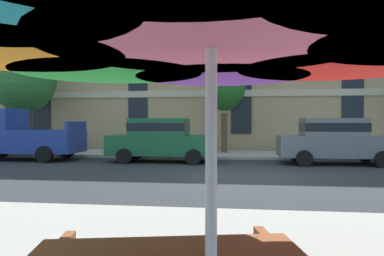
{
  "coord_description": "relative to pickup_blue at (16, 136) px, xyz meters",
  "views": [
    {
      "loc": [
        -0.22,
        -10.78,
        1.63
      ],
      "look_at": [
        -1.98,
        3.2,
        1.4
      ],
      "focal_mm": 33.73,
      "sensor_mm": 36.0,
      "label": 1
    }
  ],
  "objects": [
    {
      "name": "sedan_gray",
      "position": [
        13.23,
        -0.0,
        -0.08
      ],
      "size": [
        4.4,
        1.98,
        1.78
      ],
      "color": "slate",
      "rests_on": "ground"
    },
    {
      "name": "sedan_green",
      "position": [
        6.4,
        -0.0,
        -0.08
      ],
      "size": [
        4.4,
        1.98,
        1.78
      ],
      "color": "#195933",
      "rests_on": "ground"
    },
    {
      "name": "apartment_building",
      "position": [
        9.7,
        11.29,
        8.57
      ],
      "size": [
        40.41,
        12.08,
        19.2
      ],
      "color": "tan",
      "rests_on": "ground"
    },
    {
      "name": "sidewalk_far",
      "position": [
        9.7,
        3.1,
        -0.97
      ],
      "size": [
        56.0,
        3.6,
        0.12
      ],
      "primitive_type": "cube",
      "color": "#B2ADA3",
      "rests_on": "ground"
    },
    {
      "name": "patio_umbrella",
      "position": [
        9.34,
        -12.7,
        1.18
      ],
      "size": [
        3.72,
        3.72,
        2.48
      ],
      "color": "silver",
      "rests_on": "ground"
    },
    {
      "name": "street_tree_middle",
      "position": [
        8.88,
        3.44,
        2.15
      ],
      "size": [
        1.94,
        2.18,
        4.25
      ],
      "color": "brown",
      "rests_on": "ground"
    },
    {
      "name": "street_tree_left",
      "position": [
        -1.48,
        2.92,
        2.74
      ],
      "size": [
        3.36,
        3.35,
        5.48
      ],
      "color": "#4C3823",
      "rests_on": "ground"
    },
    {
      "name": "ground_plane",
      "position": [
        9.7,
        -3.7,
        -1.03
      ],
      "size": [
        120.0,
        120.0,
        0.0
      ],
      "primitive_type": "plane",
      "color": "#2D3033"
    },
    {
      "name": "pickup_blue",
      "position": [
        0.0,
        0.0,
        0.0
      ],
      "size": [
        5.1,
        2.12,
        2.2
      ],
      "color": "navy",
      "rests_on": "ground"
    }
  ]
}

